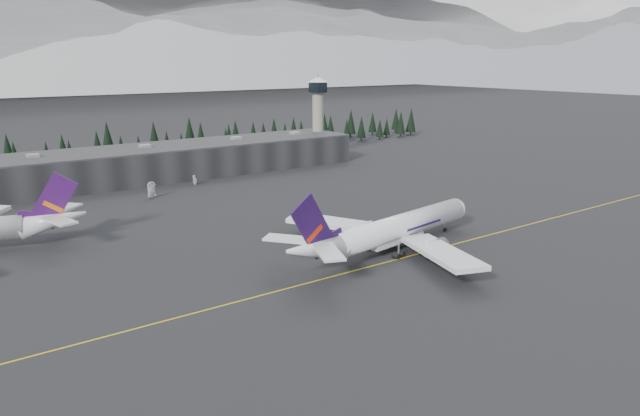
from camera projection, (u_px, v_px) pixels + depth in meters
ground at (369, 263)px, 133.21m from camera, size 1400.00×1400.00×0.00m
taxiline at (375, 265)px, 131.63m from camera, size 400.00×0.40×0.02m
terminal at (171, 161)px, 230.41m from camera, size 160.00×30.00×12.60m
control_tower at (318, 109)px, 270.27m from camera, size 10.00×10.00×37.70m
treeline at (140, 147)px, 259.35m from camera, size 360.00×20.00×15.00m
jet_main at (388, 231)px, 139.43m from camera, size 64.84×59.44×19.15m
gse_vehicle_a at (152, 196)px, 195.29m from camera, size 3.39×6.04×1.60m
gse_vehicle_b at (195, 183)px, 215.84m from camera, size 3.86×1.72×1.29m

